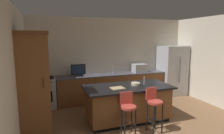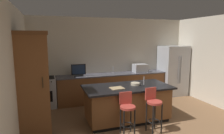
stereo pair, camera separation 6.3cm
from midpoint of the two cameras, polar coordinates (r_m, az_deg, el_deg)
name	(u,v)px [view 1 (the left image)]	position (r m, az deg, el deg)	size (l,w,h in m)	color
wall_back	(111,58)	(6.88, -0.51, 2.59)	(6.10, 0.12, 2.82)	beige
wall_left	(15,73)	(4.56, -27.20, -1.64)	(0.12, 4.45, 2.82)	beige
wall_right	(220,62)	(6.77, 29.14, 1.36)	(0.12, 4.45, 2.82)	beige
counter_back	(113,87)	(6.67, -0.09, -5.90)	(3.77, 0.62, 0.93)	brown
kitchen_island	(128,103)	(5.09, 4.30, -10.61)	(2.24, 1.08, 0.92)	black
refrigerator	(172,70)	(7.59, 17.17, -0.95)	(0.92, 0.81, 1.84)	#B7BABF
range_oven	(43,93)	(6.33, -20.13, -7.23)	(0.77, 0.63, 0.95)	#B7BABF
cabinet_tower	(34,83)	(4.45, -22.50, -4.52)	(0.68, 0.64, 2.29)	brown
microwave	(140,68)	(6.94, 7.97, -0.30)	(0.48, 0.36, 0.29)	#B7BABF
tv_monitor	(78,71)	(6.20, -10.28, -1.11)	(0.46, 0.16, 0.39)	black
sink_faucet_back	(113,70)	(6.65, -0.01, -0.81)	(0.02, 0.02, 0.24)	#B2B2B7
sink_faucet_island	(144,81)	(5.13, 9.19, -4.01)	(0.02, 0.02, 0.22)	#B2B2B7
bar_stool_left	(128,110)	(4.36, 4.34, -12.65)	(0.34, 0.35, 0.95)	#B23D33
bar_stool_right	(154,106)	(4.56, 11.99, -11.19)	(0.34, 0.35, 1.02)	#B23D33
fruit_bowl	(136,84)	(5.08, 6.66, -4.99)	(0.24, 0.24, 0.06)	beige
cell_phone	(115,88)	(4.79, 0.56, -6.14)	(0.07, 0.15, 0.01)	black
tv_remote	(142,85)	(5.05, 8.46, -5.37)	(0.04, 0.17, 0.02)	black
cutting_board	(118,88)	(4.72, 1.26, -6.30)	(0.32, 0.27, 0.02)	tan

